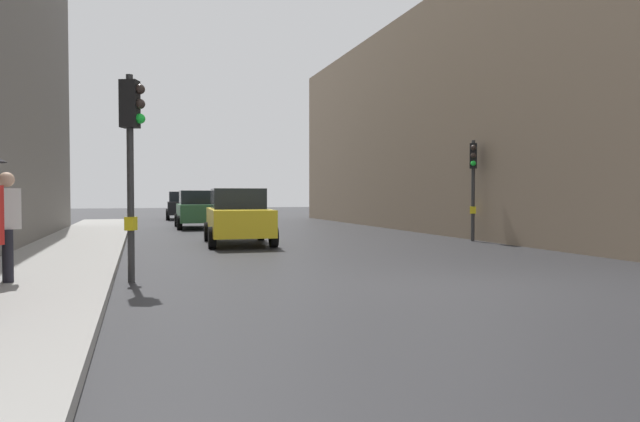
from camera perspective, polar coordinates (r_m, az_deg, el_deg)
name	(u,v)px	position (r m, az deg, el deg)	size (l,w,h in m)	color
ground_plane	(467,287)	(9.78, 14.88, -7.58)	(120.00, 120.00, 0.00)	#28282B
sidewalk_kerb	(62,258)	(14.28, -25.01, -4.44)	(2.57, 40.00, 0.16)	gray
building_facade_right	(518,128)	(27.95, 19.69, 8.05)	(12.00, 28.10, 9.42)	gray
traffic_light_mid_street	(473,172)	(19.32, 15.48, 3.92)	(0.38, 0.44, 3.39)	#2D2D2D
traffic_light_near_right	(131,139)	(10.48, -18.83, 6.98)	(0.45, 0.34, 3.69)	#2D2D2D
car_dark_suv	(182,205)	(36.57, -13.99, 0.56)	(2.16, 4.27, 1.76)	black
car_yellow_taxi	(238,216)	(17.81, -8.40, -0.55)	(2.24, 4.31, 1.76)	yellow
car_green_estate	(198,209)	(26.79, -12.47, 0.17)	(2.09, 4.24, 1.76)	#2D6038
pedestrian_with_black_backpack	(4,220)	(10.26, -29.74, -0.79)	(0.65, 0.41, 1.77)	black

